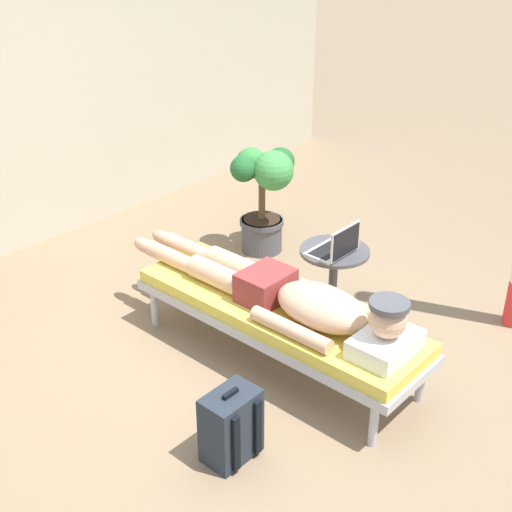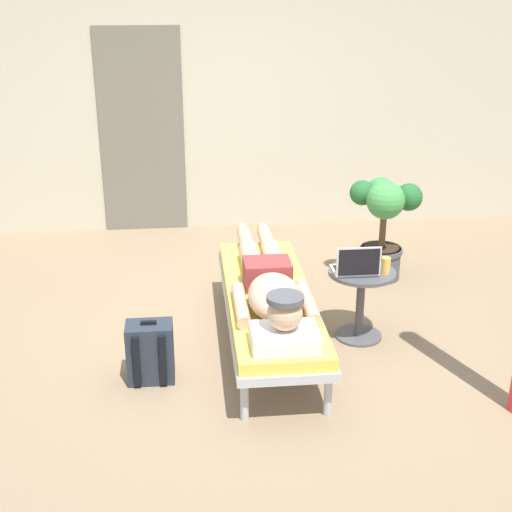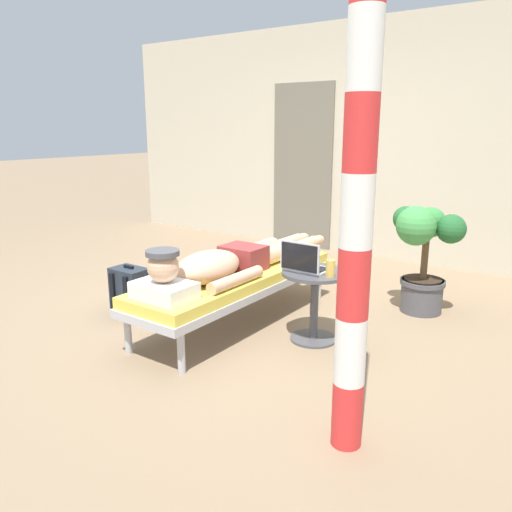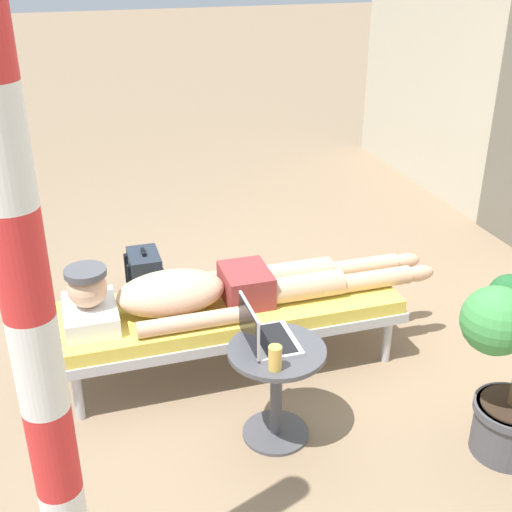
# 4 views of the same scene
# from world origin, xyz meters

# --- Properties ---
(ground_plane) EXTENTS (40.00, 40.00, 0.00)m
(ground_plane) POSITION_xyz_m (0.00, 0.00, 0.00)
(ground_plane) COLOR #8C7256
(lounge_chair) EXTENTS (0.60, 1.98, 0.42)m
(lounge_chair) POSITION_xyz_m (0.15, -0.06, 0.35)
(lounge_chair) COLOR #B7B7BC
(lounge_chair) RESTS_ON ground
(person_reclining) EXTENTS (0.53, 2.17, 0.33)m
(person_reclining) POSITION_xyz_m (0.15, -0.16, 0.52)
(person_reclining) COLOR white
(person_reclining) RESTS_ON lounge_chair
(side_table) EXTENTS (0.48, 0.48, 0.52)m
(side_table) POSITION_xyz_m (0.82, -0.00, 0.36)
(side_table) COLOR #4C4C51
(side_table) RESTS_ON ground
(laptop) EXTENTS (0.31, 0.24, 0.23)m
(laptop) POSITION_xyz_m (0.76, -0.06, 0.58)
(laptop) COLOR silver
(laptop) RESTS_ON side_table
(drink_glass) EXTENTS (0.06, 0.06, 0.12)m
(drink_glass) POSITION_xyz_m (0.97, -0.06, 0.58)
(drink_glass) COLOR gold
(drink_glass) RESTS_ON side_table
(backpack) EXTENTS (0.30, 0.26, 0.42)m
(backpack) POSITION_xyz_m (-0.66, -0.43, 0.20)
(backpack) COLOR #262D38
(backpack) RESTS_ON ground
(porch_post) EXTENTS (0.15, 0.15, 2.33)m
(porch_post) POSITION_xyz_m (1.58, -1.02, 1.17)
(porch_post) COLOR red
(porch_post) RESTS_ON ground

